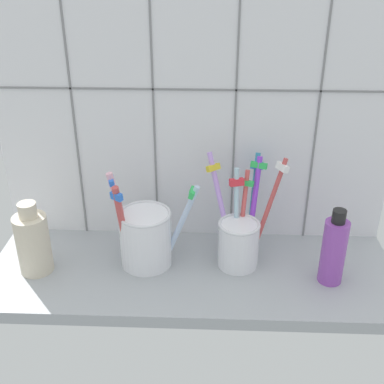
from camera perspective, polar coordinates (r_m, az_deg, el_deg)
counter_slab at (r=79.29cm, az=-0.06°, el=-9.60°), size 64.00×22.00×2.00cm
tile_wall_back at (r=79.65cm, az=0.30°, el=8.22°), size 64.00×2.20×45.00cm
toothbrush_cup_left at (r=77.98cm, az=-5.44°, el=-5.09°), size 14.16×8.27×15.75cm
toothbrush_cup_right at (r=78.01cm, az=5.54°, el=-5.12°), size 12.61×10.79×17.50cm
ceramic_vase at (r=79.68cm, az=-17.92°, el=-5.52°), size 5.12×5.12×11.93cm
soap_bottle at (r=76.43cm, az=16.07°, el=-6.48°), size 3.64×3.64×12.30cm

